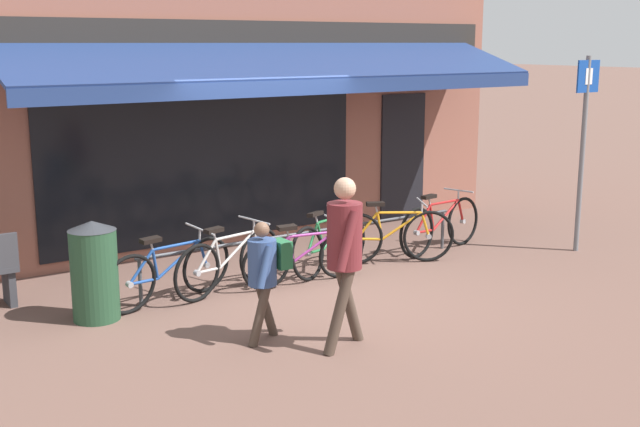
{
  "coord_description": "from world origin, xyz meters",
  "views": [
    {
      "loc": [
        -5.14,
        -7.61,
        2.93
      ],
      "look_at": [
        -0.22,
        -0.35,
        1.05
      ],
      "focal_mm": 45.0,
      "sensor_mm": 36.0,
      "label": 1
    }
  ],
  "objects_px": {
    "bicycle_blue": "(169,272)",
    "parking_sign": "(584,135)",
    "bicycle_orange": "(393,236)",
    "litter_bin": "(94,270)",
    "pedestrian_adult": "(345,245)",
    "bicycle_silver": "(229,262)",
    "bicycle_red": "(440,225)",
    "bicycle_purple": "(304,257)",
    "pedestrian_child": "(265,267)",
    "bicycle_green": "(330,243)"
  },
  "relations": [
    {
      "from": "bicycle_orange",
      "to": "pedestrian_adult",
      "type": "bearing_deg",
      "value": -112.23
    },
    {
      "from": "bicycle_blue",
      "to": "bicycle_red",
      "type": "bearing_deg",
      "value": -12.98
    },
    {
      "from": "bicycle_orange",
      "to": "pedestrian_adult",
      "type": "relative_size",
      "value": 0.92
    },
    {
      "from": "bicycle_silver",
      "to": "bicycle_blue",
      "type": "bearing_deg",
      "value": 164.08
    },
    {
      "from": "pedestrian_child",
      "to": "litter_bin",
      "type": "bearing_deg",
      "value": -52.52
    },
    {
      "from": "bicycle_green",
      "to": "bicycle_red",
      "type": "bearing_deg",
      "value": -23.73
    },
    {
      "from": "litter_bin",
      "to": "parking_sign",
      "type": "distance_m",
      "value": 6.84
    },
    {
      "from": "bicycle_purple",
      "to": "litter_bin",
      "type": "distance_m",
      "value": 2.56
    },
    {
      "from": "bicycle_blue",
      "to": "parking_sign",
      "type": "bearing_deg",
      "value": -23.59
    },
    {
      "from": "bicycle_orange",
      "to": "pedestrian_child",
      "type": "distance_m",
      "value": 3.25
    },
    {
      "from": "bicycle_purple",
      "to": "pedestrian_adult",
      "type": "distance_m",
      "value": 2.22
    },
    {
      "from": "bicycle_blue",
      "to": "bicycle_purple",
      "type": "height_order",
      "value": "bicycle_blue"
    },
    {
      "from": "bicycle_blue",
      "to": "pedestrian_adult",
      "type": "relative_size",
      "value": 1.03
    },
    {
      "from": "bicycle_silver",
      "to": "bicycle_purple",
      "type": "height_order",
      "value": "bicycle_silver"
    },
    {
      "from": "bicycle_purple",
      "to": "litter_bin",
      "type": "relative_size",
      "value": 1.57
    },
    {
      "from": "bicycle_purple",
      "to": "litter_bin",
      "type": "bearing_deg",
      "value": 179.91
    },
    {
      "from": "bicycle_red",
      "to": "bicycle_blue",
      "type": "bearing_deg",
      "value": 170.77
    },
    {
      "from": "bicycle_orange",
      "to": "pedestrian_child",
      "type": "height_order",
      "value": "pedestrian_child"
    },
    {
      "from": "bicycle_blue",
      "to": "pedestrian_adult",
      "type": "xyz_separation_m",
      "value": [
        0.86,
        -2.2,
        0.66
      ]
    },
    {
      "from": "pedestrian_child",
      "to": "bicycle_orange",
      "type": "bearing_deg",
      "value": -152.6
    },
    {
      "from": "bicycle_purple",
      "to": "parking_sign",
      "type": "relative_size",
      "value": 0.62
    },
    {
      "from": "bicycle_silver",
      "to": "bicycle_red",
      "type": "bearing_deg",
      "value": -16.23
    },
    {
      "from": "pedestrian_adult",
      "to": "pedestrian_child",
      "type": "bearing_deg",
      "value": -45.09
    },
    {
      "from": "bicycle_blue",
      "to": "bicycle_purple",
      "type": "bearing_deg",
      "value": -21.62
    },
    {
      "from": "bicycle_blue",
      "to": "litter_bin",
      "type": "xyz_separation_m",
      "value": [
        -0.87,
        -0.06,
        0.17
      ]
    },
    {
      "from": "bicycle_green",
      "to": "bicycle_orange",
      "type": "xyz_separation_m",
      "value": [
        0.9,
        -0.18,
        0.02
      ]
    },
    {
      "from": "bicycle_silver",
      "to": "pedestrian_adult",
      "type": "distance_m",
      "value": 2.31
    },
    {
      "from": "bicycle_silver",
      "to": "pedestrian_child",
      "type": "bearing_deg",
      "value": -121.91
    },
    {
      "from": "parking_sign",
      "to": "bicycle_blue",
      "type": "bearing_deg",
      "value": 169.71
    },
    {
      "from": "bicycle_green",
      "to": "pedestrian_adult",
      "type": "bearing_deg",
      "value": -143.72
    },
    {
      "from": "litter_bin",
      "to": "pedestrian_child",
      "type": "bearing_deg",
      "value": -52.15
    },
    {
      "from": "pedestrian_adult",
      "to": "bicycle_orange",
      "type": "bearing_deg",
      "value": -134.84
    },
    {
      "from": "bicycle_blue",
      "to": "bicycle_orange",
      "type": "height_order",
      "value": "bicycle_orange"
    },
    {
      "from": "bicycle_silver",
      "to": "pedestrian_adult",
      "type": "xyz_separation_m",
      "value": [
        0.09,
        -2.21,
        0.66
      ]
    },
    {
      "from": "bicycle_purple",
      "to": "bicycle_red",
      "type": "relative_size",
      "value": 0.97
    },
    {
      "from": "bicycle_silver",
      "to": "litter_bin",
      "type": "distance_m",
      "value": 1.66
    },
    {
      "from": "bicycle_purple",
      "to": "bicycle_red",
      "type": "height_order",
      "value": "bicycle_red"
    },
    {
      "from": "pedestrian_child",
      "to": "parking_sign",
      "type": "bearing_deg",
      "value": -174.62
    },
    {
      "from": "litter_bin",
      "to": "parking_sign",
      "type": "xyz_separation_m",
      "value": [
        6.67,
        -1.0,
        1.12
      ]
    },
    {
      "from": "parking_sign",
      "to": "bicycle_orange",
      "type": "bearing_deg",
      "value": 160.02
    },
    {
      "from": "pedestrian_adult",
      "to": "bicycle_red",
      "type": "bearing_deg",
      "value": -142.94
    },
    {
      "from": "bicycle_blue",
      "to": "bicycle_silver",
      "type": "bearing_deg",
      "value": -12.73
    },
    {
      "from": "pedestrian_adult",
      "to": "pedestrian_child",
      "type": "relative_size",
      "value": 1.38
    },
    {
      "from": "bicycle_blue",
      "to": "litter_bin",
      "type": "relative_size",
      "value": 1.61
    },
    {
      "from": "bicycle_red",
      "to": "litter_bin",
      "type": "distance_m",
      "value": 5.03
    },
    {
      "from": "bicycle_orange",
      "to": "pedestrian_adult",
      "type": "height_order",
      "value": "pedestrian_adult"
    },
    {
      "from": "bicycle_silver",
      "to": "bicycle_red",
      "type": "distance_m",
      "value": 3.38
    },
    {
      "from": "bicycle_purple",
      "to": "bicycle_red",
      "type": "bearing_deg",
      "value": 10.31
    },
    {
      "from": "bicycle_blue",
      "to": "bicycle_silver",
      "type": "distance_m",
      "value": 0.77
    },
    {
      "from": "pedestrian_adult",
      "to": "litter_bin",
      "type": "relative_size",
      "value": 1.56
    }
  ]
}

